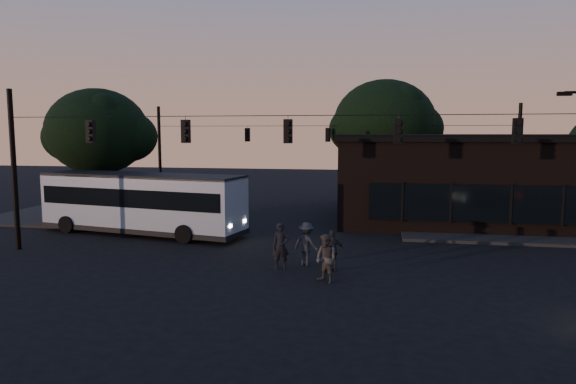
% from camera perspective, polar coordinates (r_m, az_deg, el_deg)
% --- Properties ---
extents(ground, '(120.00, 120.00, 0.00)m').
position_cam_1_polar(ground, '(18.43, -2.28, -10.73)').
color(ground, black).
rests_on(ground, ground).
extents(sidewalk_far_right, '(14.00, 10.00, 0.15)m').
position_cam_1_polar(sidewalk_far_right, '(32.65, 24.68, -3.56)').
color(sidewalk_far_right, black).
rests_on(sidewalk_far_right, ground).
extents(sidewalk_far_left, '(14.00, 10.00, 0.15)m').
position_cam_1_polar(sidewalk_far_left, '(36.33, -19.25, -2.35)').
color(sidewalk_far_left, black).
rests_on(sidewalk_far_left, ground).
extents(building, '(15.40, 10.41, 5.40)m').
position_cam_1_polar(building, '(33.64, 19.11, 1.48)').
color(building, black).
rests_on(building, ground).
extents(tree_behind, '(7.60, 7.60, 9.43)m').
position_cam_1_polar(tree_behind, '(39.17, 10.66, 7.50)').
color(tree_behind, black).
rests_on(tree_behind, ground).
extents(tree_left, '(6.40, 6.40, 8.30)m').
position_cam_1_polar(tree_left, '(35.06, -20.40, 6.31)').
color(tree_left, black).
rests_on(tree_left, ground).
extents(signal_rig_near, '(26.24, 0.30, 7.50)m').
position_cam_1_polar(signal_rig_near, '(21.54, 0.00, 3.83)').
color(signal_rig_near, black).
rests_on(signal_rig_near, ground).
extents(signal_rig_far, '(26.24, 0.30, 7.50)m').
position_cam_1_polar(signal_rig_far, '(37.39, 4.44, 4.60)').
color(signal_rig_far, black).
rests_on(signal_rig_far, ground).
extents(bus, '(11.97, 4.82, 3.29)m').
position_cam_1_polar(bus, '(28.94, -15.95, -0.90)').
color(bus, '#8090A4').
rests_on(bus, ground).
extents(pedestrian_a, '(0.77, 0.60, 1.88)m').
position_cam_1_polar(pedestrian_a, '(20.78, -0.81, -6.05)').
color(pedestrian_a, black).
rests_on(pedestrian_a, ground).
extents(pedestrian_b, '(1.10, 1.08, 1.79)m').
position_cam_1_polar(pedestrian_b, '(19.02, 4.25, -7.39)').
color(pedestrian_b, '#3C3836').
rests_on(pedestrian_b, ground).
extents(pedestrian_c, '(1.07, 0.71, 1.68)m').
position_cam_1_polar(pedestrian_c, '(20.51, 4.95, -6.52)').
color(pedestrian_c, black).
rests_on(pedestrian_c, ground).
extents(pedestrian_d, '(1.34, 1.07, 1.81)m').
position_cam_1_polar(pedestrian_d, '(21.39, 2.05, -5.78)').
color(pedestrian_d, '#202428').
rests_on(pedestrian_d, ground).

